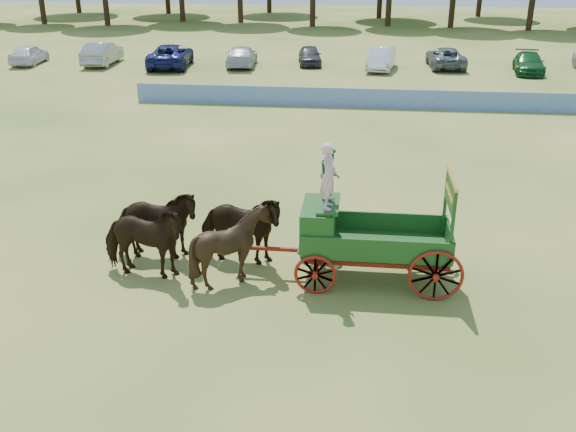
# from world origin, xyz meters

# --- Properties ---
(ground) EXTENTS (160.00, 160.00, 0.00)m
(ground) POSITION_xyz_m (0.00, 0.00, 0.00)
(ground) COLOR tan
(ground) RESTS_ON ground
(horse_lead_left) EXTENTS (2.58, 1.37, 2.09)m
(horse_lead_left) POSITION_xyz_m (-7.01, -2.05, 1.05)
(horse_lead_left) COLOR black
(horse_lead_left) RESTS_ON ground
(horse_lead_right) EXTENTS (2.55, 1.31, 2.09)m
(horse_lead_right) POSITION_xyz_m (-7.01, -0.95, 1.05)
(horse_lead_right) COLOR black
(horse_lead_right) RESTS_ON ground
(horse_wheel_left) EXTENTS (2.10, 1.92, 2.10)m
(horse_wheel_left) POSITION_xyz_m (-4.61, -2.05, 1.05)
(horse_wheel_left) COLOR black
(horse_wheel_left) RESTS_ON ground
(horse_wheel_right) EXTENTS (2.59, 1.41, 2.09)m
(horse_wheel_right) POSITION_xyz_m (-4.61, -0.95, 1.05)
(horse_wheel_right) COLOR black
(horse_wheel_right) RESTS_ON ground
(farm_dray) EXTENTS (6.00, 2.00, 3.85)m
(farm_dray) POSITION_xyz_m (-1.63, -1.50, 1.60)
(farm_dray) COLOR maroon
(farm_dray) RESTS_ON ground
(sponsor_banner) EXTENTS (26.00, 0.08, 1.05)m
(sponsor_banner) POSITION_xyz_m (-1.00, 18.00, 0.53)
(sponsor_banner) COLOR #1F49AB
(sponsor_banner) RESTS_ON ground
(parked_cars) EXTENTS (58.66, 7.74, 1.63)m
(parked_cars) POSITION_xyz_m (1.90, 29.78, 0.75)
(parked_cars) COLOR silver
(parked_cars) RESTS_ON ground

